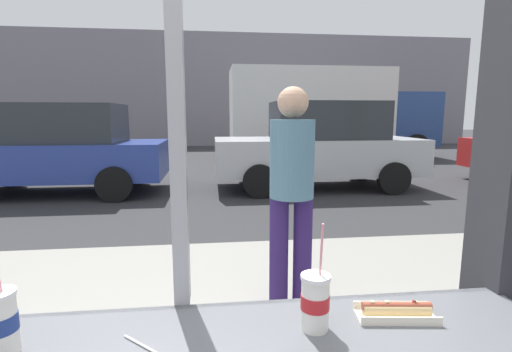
% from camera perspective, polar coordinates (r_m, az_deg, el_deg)
% --- Properties ---
extents(ground_plane, '(60.00, 60.00, 0.00)m').
position_cam_1_polar(ground_plane, '(9.26, -7.34, -0.50)').
color(ground_plane, '#2D2D30').
extents(sidewalk_strip, '(16.00, 2.80, 0.11)m').
position_cam_1_polar(sidewalk_strip, '(3.11, -8.37, -19.44)').
color(sidewalk_strip, gray).
rests_on(sidewalk_strip, ground).
extents(window_wall, '(2.96, 0.20, 2.90)m').
position_cam_1_polar(window_wall, '(1.26, -12.42, 24.52)').
color(window_wall, '#2D2D33').
rests_on(window_wall, ground).
extents(building_facade_far, '(28.00, 1.20, 5.64)m').
position_cam_1_polar(building_facade_far, '(20.18, -7.24, 12.69)').
color(building_facade_far, gray).
rests_on(building_facade_far, ground).
extents(soda_cup_left, '(0.09, 0.09, 0.32)m').
position_cam_1_polar(soda_cup_left, '(1.15, 8.92, -18.16)').
color(soda_cup_left, silver).
rests_on(soda_cup_left, window_counter).
extents(hotdog_tray_far, '(0.25, 0.13, 0.05)m').
position_cam_1_polar(hotdog_tray_far, '(1.30, 20.43, -18.51)').
color(hotdog_tray_far, beige).
rests_on(hotdog_tray_far, window_counter).
extents(loose_straw, '(0.15, 0.13, 0.01)m').
position_cam_1_polar(loose_straw, '(1.14, -16.16, -23.67)').
color(loose_straw, white).
rests_on(loose_straw, window_counter).
extents(parked_car_blue, '(4.19, 1.94, 1.76)m').
position_cam_1_polar(parked_car_blue, '(8.35, -27.74, 3.60)').
color(parked_car_blue, '#283D93').
rests_on(parked_car_blue, ground).
extents(parked_car_silver, '(4.28, 1.90, 1.82)m').
position_cam_1_polar(parked_car_silver, '(8.12, 9.57, 4.57)').
color(parked_car_silver, '#BCBCC1').
rests_on(parked_car_silver, ground).
extents(box_truck, '(7.32, 2.44, 3.16)m').
position_cam_1_polar(box_truck, '(14.05, 10.67, 9.65)').
color(box_truck, silver).
rests_on(box_truck, ground).
extents(pedestrian, '(0.32, 0.32, 1.63)m').
position_cam_1_polar(pedestrian, '(2.74, 5.42, -1.30)').
color(pedestrian, '#311E5A').
rests_on(pedestrian, sidewalk_strip).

